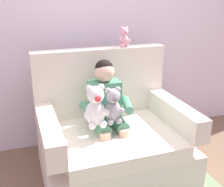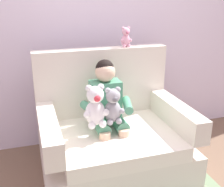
{
  "view_description": "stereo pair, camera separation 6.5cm",
  "coord_description": "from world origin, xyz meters",
  "px_view_note": "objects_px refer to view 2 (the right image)",
  "views": [
    {
      "loc": [
        -0.72,
        -2.02,
        1.53
      ],
      "look_at": [
        -0.04,
        -0.05,
        0.78
      ],
      "focal_mm": 44.97,
      "sensor_mm": 36.0,
      "label": 1
    },
    {
      "loc": [
        -0.66,
        -2.04,
        1.53
      ],
      "look_at": [
        -0.04,
        -0.05,
        0.78
      ],
      "focal_mm": 44.97,
      "sensor_mm": 36.0,
      "label": 2
    }
  ],
  "objects_px": {
    "armchair": "(112,138)",
    "plush_white": "(95,107)",
    "plush_pink_on_backrest": "(126,38)",
    "plush_grey": "(113,106)",
    "seated_child": "(108,104)"
  },
  "relations": [
    {
      "from": "plush_grey",
      "to": "armchair",
      "type": "bearing_deg",
      "value": 82.94
    },
    {
      "from": "plush_grey",
      "to": "plush_white",
      "type": "distance_m",
      "value": 0.15
    },
    {
      "from": "plush_white",
      "to": "armchair",
      "type": "bearing_deg",
      "value": 40.01
    },
    {
      "from": "plush_grey",
      "to": "plush_white",
      "type": "xyz_separation_m",
      "value": [
        -0.15,
        -0.02,
        0.02
      ]
    },
    {
      "from": "plush_grey",
      "to": "plush_white",
      "type": "bearing_deg",
      "value": -165.25
    },
    {
      "from": "armchair",
      "to": "plush_pink_on_backrest",
      "type": "distance_m",
      "value": 0.92
    },
    {
      "from": "plush_white",
      "to": "plush_pink_on_backrest",
      "type": "xyz_separation_m",
      "value": [
        0.42,
        0.47,
        0.45
      ]
    },
    {
      "from": "armchair",
      "to": "plush_pink_on_backrest",
      "type": "xyz_separation_m",
      "value": [
        0.23,
        0.33,
        0.82
      ]
    },
    {
      "from": "seated_child",
      "to": "plush_pink_on_backrest",
      "type": "distance_m",
      "value": 0.65
    },
    {
      "from": "armchair",
      "to": "plush_white",
      "type": "xyz_separation_m",
      "value": [
        -0.18,
        -0.14,
        0.38
      ]
    },
    {
      "from": "seated_child",
      "to": "plush_grey",
      "type": "relative_size",
      "value": 2.74
    },
    {
      "from": "plush_pink_on_backrest",
      "to": "plush_white",
      "type": "bearing_deg",
      "value": -116.35
    },
    {
      "from": "seated_child",
      "to": "plush_grey",
      "type": "bearing_deg",
      "value": -82.07
    },
    {
      "from": "armchair",
      "to": "plush_pink_on_backrest",
      "type": "height_order",
      "value": "plush_pink_on_backrest"
    },
    {
      "from": "plush_white",
      "to": "plush_pink_on_backrest",
      "type": "bearing_deg",
      "value": 51.3
    }
  ]
}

